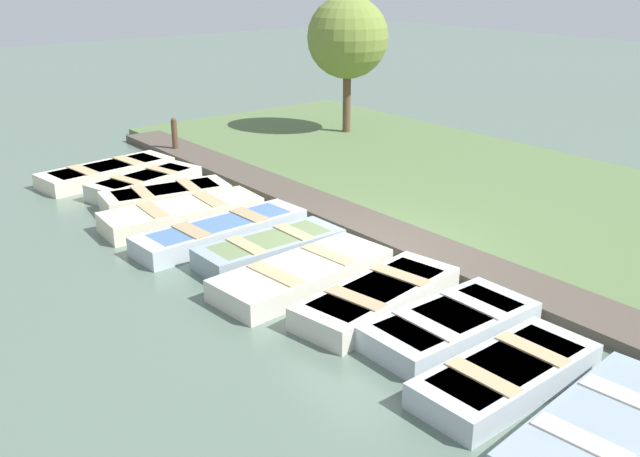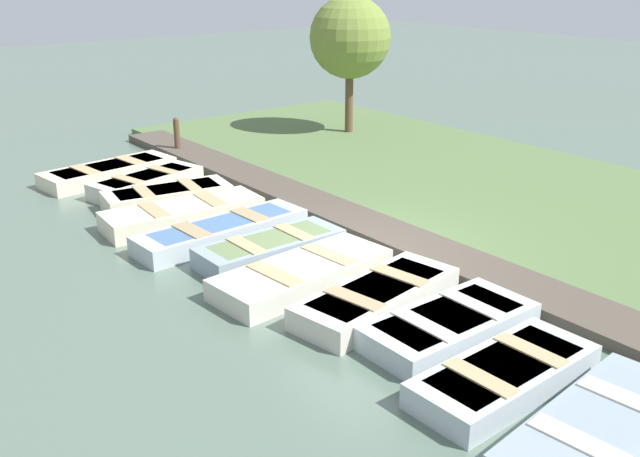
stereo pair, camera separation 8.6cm
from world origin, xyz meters
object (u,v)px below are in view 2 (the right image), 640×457
at_px(rowboat_6, 303,274).
at_px(rowboat_7, 377,297).
at_px(rowboat_1, 147,182).
at_px(rowboat_10, 600,433).
at_px(rowboat_5, 271,248).
at_px(rowboat_0, 109,172).
at_px(rowboat_2, 168,197).
at_px(rowboat_8, 449,325).
at_px(rowboat_9, 505,375).
at_px(park_tree_far_left, 350,38).
at_px(rowboat_4, 222,231).
at_px(mooring_post_near, 177,136).
at_px(rowboat_3, 183,213).

distance_m(rowboat_6, rowboat_7, 1.48).
relative_size(rowboat_1, rowboat_10, 0.95).
relative_size(rowboat_5, rowboat_6, 0.85).
relative_size(rowboat_0, rowboat_2, 1.18).
bearing_deg(rowboat_8, rowboat_9, 72.12).
xyz_separation_m(rowboat_8, park_tree_far_left, (-6.94, -10.34, 2.80)).
bearing_deg(rowboat_7, rowboat_6, -84.29).
distance_m(rowboat_0, rowboat_6, 7.91).
relative_size(rowboat_7, rowboat_8, 1.16).
height_order(rowboat_0, park_tree_far_left, park_tree_far_left).
bearing_deg(rowboat_5, rowboat_4, -80.08).
bearing_deg(mooring_post_near, rowboat_10, 80.47).
height_order(rowboat_1, rowboat_6, rowboat_1).
distance_m(rowboat_4, park_tree_far_left, 9.49).
bearing_deg(rowboat_1, rowboat_2, 71.23).
relative_size(rowboat_9, park_tree_far_left, 0.64).
relative_size(rowboat_6, park_tree_far_left, 0.77).
height_order(rowboat_5, rowboat_6, rowboat_5).
bearing_deg(rowboat_8, mooring_post_near, -98.58).
bearing_deg(rowboat_7, rowboat_4, -93.39).
xyz_separation_m(rowboat_2, rowboat_7, (-0.23, 6.56, -0.02)).
height_order(rowboat_8, park_tree_far_left, park_tree_far_left).
relative_size(rowboat_1, rowboat_2, 1.00).
bearing_deg(rowboat_2, mooring_post_near, -110.97).
relative_size(rowboat_4, rowboat_7, 1.14).
xyz_separation_m(rowboat_1, rowboat_6, (0.26, 6.43, -0.01)).
xyz_separation_m(mooring_post_near, park_tree_far_left, (-5.10, 1.38, 2.45)).
bearing_deg(park_tree_far_left, rowboat_2, 18.66).
bearing_deg(rowboat_9, rowboat_5, -92.01).
relative_size(rowboat_0, rowboat_10, 1.12).
bearing_deg(park_tree_far_left, rowboat_4, 33.87).
height_order(rowboat_0, rowboat_2, rowboat_2).
xyz_separation_m(rowboat_3, rowboat_9, (-0.26, 7.98, -0.02)).
bearing_deg(rowboat_5, mooring_post_near, -105.87).
distance_m(rowboat_6, mooring_post_near, 9.33).
bearing_deg(mooring_post_near, rowboat_0, 23.81).
bearing_deg(park_tree_far_left, rowboat_6, 45.38).
bearing_deg(rowboat_6, rowboat_5, -104.40).
xyz_separation_m(rowboat_4, rowboat_6, (-0.01, 2.57, 0.00)).
relative_size(mooring_post_near, park_tree_far_left, 0.25).
xyz_separation_m(rowboat_6, rowboat_10, (0.01, 5.46, 0.01)).
height_order(rowboat_2, rowboat_4, rowboat_2).
relative_size(rowboat_0, rowboat_5, 1.23).
height_order(rowboat_4, rowboat_9, rowboat_4).
xyz_separation_m(rowboat_1, rowboat_3, (0.38, 2.51, 0.00)).
bearing_deg(mooring_post_near, park_tree_far_left, 164.91).
height_order(rowboat_0, mooring_post_near, mooring_post_near).
height_order(rowboat_3, rowboat_7, rowboat_3).
bearing_deg(rowboat_10, mooring_post_near, -105.18).
bearing_deg(rowboat_9, mooring_post_near, -101.06).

